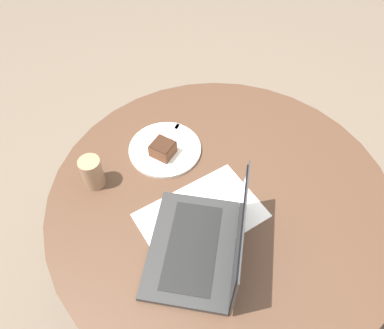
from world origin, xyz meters
The scene contains 8 objects.
ground_plane centered at (0.00, 0.00, 0.00)m, with size 12.00×12.00×0.00m, color #6B5B4C.
dining_table centered at (0.00, 0.00, 0.58)m, with size 1.12×1.12×0.71m.
paper_document centered at (-0.10, -0.02, 0.71)m, with size 0.38×0.25×0.00m.
plate centered at (-0.05, 0.27, 0.72)m, with size 0.25×0.25×0.01m.
cake_slice centered at (-0.07, 0.25, 0.75)m, with size 0.09×0.10×0.05m.
fork centered at (0.00, 0.30, 0.73)m, with size 0.15×0.11×0.00m.
coffee_glass centered at (-0.31, 0.28, 0.77)m, with size 0.07×0.07×0.11m.
laptop centered at (-0.16, -0.12, 0.75)m, with size 0.42×0.42×0.23m.
Camera 1 is at (-0.45, -0.50, 1.72)m, focal length 35.00 mm.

